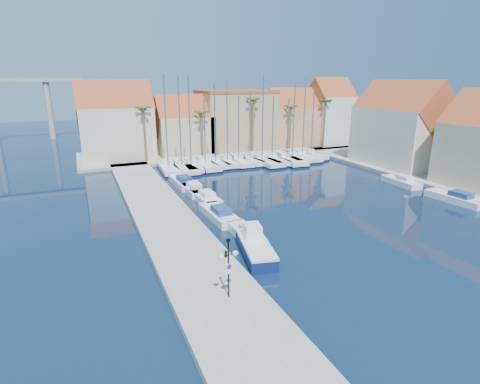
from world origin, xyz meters
The scene contains 39 objects.
ground centered at (0.00, 0.00, 0.00)m, with size 260.00×260.00×0.00m, color black.
quay_west centered at (-9.00, 13.50, 0.25)m, with size 6.00×77.00×0.50m, color gray.
shore_north centered at (10.00, 48.00, 0.25)m, with size 54.00×16.00×0.50m, color gray.
shore_east centered at (32.00, 15.00, 0.25)m, with size 12.00×60.00×0.50m, color gray.
lamp_post centered at (-8.45, -2.09, 3.14)m, with size 1.36×0.53×4.03m.
bollard centered at (-6.60, 3.20, 0.76)m, with size 0.21×0.21×0.52m, color black.
fishing_boat centered at (-3.84, 3.66, 0.74)m, with size 3.41×6.67×2.23m.
motorboat_west_0 centered at (-3.14, 6.96, 0.51)m, with size 1.76×5.35×1.40m.
motorboat_west_1 centered at (-3.62, 12.79, 0.51)m, with size 2.38×6.79×1.40m.
motorboat_west_2 centered at (-3.14, 18.81, 0.51)m, with size 2.37×6.31×1.40m.
motorboat_west_3 centered at (-3.43, 23.04, 0.51)m, with size 2.12×6.50×1.40m.
motorboat_west_4 centered at (-3.73, 26.91, 0.51)m, with size 2.39×7.04×1.40m.
motorboat_east_0 centered at (24.01, 6.89, 0.51)m, with size 2.58×6.86×1.40m.
motorboat_east_1 centered at (24.00, 15.13, 0.51)m, with size 2.20×6.00×1.40m.
sailboat_0 centered at (-3.73, 36.06, 0.63)m, with size 3.06×9.67×14.74m.
sailboat_1 centered at (-1.67, 36.04, 0.59)m, with size 3.59×11.25×14.55m.
sailboat_2 centered at (-0.03, 35.86, 0.63)m, with size 3.21×9.50×14.50m.
sailboat_3 centered at (2.46, 36.27, 0.56)m, with size 2.92×10.33×11.02m.
sailboat_4 centered at (4.35, 36.72, 0.61)m, with size 3.17×9.35×13.46m.
sailboat_5 centered at (6.45, 36.40, 0.64)m, with size 2.90×8.63×13.71m.
sailboat_6 centered at (8.52, 36.50, 0.58)m, with size 2.93×9.53×11.39m.
sailboat_7 centered at (10.47, 36.34, 0.60)m, with size 2.96×8.99×12.15m.
sailboat_8 centered at (12.44, 35.72, 0.59)m, with size 3.83×11.91×14.91m.
sailboat_9 centered at (14.48, 35.76, 0.56)m, with size 2.85×10.78×11.37m.
sailboat_10 centered at (17.06, 35.08, 0.55)m, with size 3.88×12.04×11.06m.
sailboat_11 centered at (18.62, 35.70, 0.60)m, with size 3.41×10.14×13.58m.
sailboat_12 centered at (20.94, 36.16, 0.60)m, with size 2.85×10.55×14.21m.
sailboat_13 centered at (22.91, 36.27, 0.61)m, with size 2.90×8.71×12.66m.
building_0 centered at (-10.00, 47.00, 6.52)m, with size 12.30×9.00×13.50m.
building_1 centered at (2.00, 47.00, 5.30)m, with size 10.30×8.00×11.00m.
building_2 centered at (13.00, 48.00, 6.26)m, with size 14.20×10.20×11.50m.
building_3 centered at (25.00, 47.00, 5.86)m, with size 10.30×8.00×12.00m.
building_4 centered at (34.00, 46.00, 6.97)m, with size 8.30×8.00×14.00m.
building_6 centered at (32.00, 24.00, 6.52)m, with size 9.00×14.30×13.50m.
palm_0 centered at (-6.00, 42.00, 9.08)m, with size 2.60×2.60×10.15m.
palm_1 centered at (4.00, 42.00, 8.14)m, with size 2.60×2.60×9.15m.
palm_2 centered at (14.00, 42.00, 10.02)m, with size 2.60×2.60×11.15m.
palm_3 centered at (22.00, 42.00, 8.61)m, with size 2.60×2.60×9.65m.
palm_4 centered at (30.00, 42.00, 9.55)m, with size 2.60×2.60×10.65m.
Camera 1 is at (-16.13, -21.74, 13.81)m, focal length 28.00 mm.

